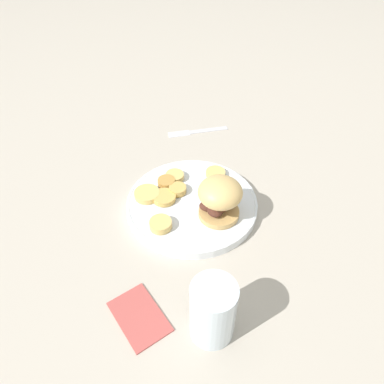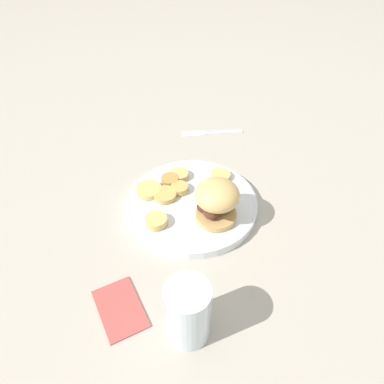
# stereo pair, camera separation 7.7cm
# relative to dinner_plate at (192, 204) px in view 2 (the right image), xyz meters

# --- Properties ---
(ground_plane) EXTENTS (4.00, 4.00, 0.00)m
(ground_plane) POSITION_rel_dinner_plate_xyz_m (0.00, 0.00, -0.01)
(ground_plane) COLOR #B2A899
(dinner_plate) EXTENTS (0.28, 0.28, 0.02)m
(dinner_plate) POSITION_rel_dinner_plate_xyz_m (0.00, 0.00, 0.00)
(dinner_plate) COLOR white
(dinner_plate) RESTS_ON ground_plane
(sandwich) EXTENTS (0.09, 0.09, 0.09)m
(sandwich) POSITION_rel_dinner_plate_xyz_m (-0.07, -0.02, 0.06)
(sandwich) COLOR tan
(sandwich) RESTS_ON dinner_plate
(potato_round_0) EXTENTS (0.04, 0.04, 0.01)m
(potato_round_0) POSITION_rel_dinner_plate_xyz_m (0.07, 0.01, 0.02)
(potato_round_0) COLOR #BC8942
(potato_round_0) RESTS_ON dinner_plate
(potato_round_1) EXTENTS (0.05, 0.05, 0.01)m
(potato_round_1) POSITION_rel_dinner_plate_xyz_m (0.04, 0.04, 0.02)
(potato_round_1) COLOR tan
(potato_round_1) RESTS_ON dinner_plate
(potato_round_2) EXTENTS (0.04, 0.04, 0.01)m
(potato_round_2) POSITION_rel_dinner_plate_xyz_m (0.03, -0.09, 0.01)
(potato_round_2) COLOR #DBB766
(potato_round_2) RESTS_ON dinner_plate
(potato_round_3) EXTENTS (0.05, 0.05, 0.01)m
(potato_round_3) POSITION_rel_dinner_plate_xyz_m (0.07, 0.07, 0.02)
(potato_round_3) COLOR #DBB766
(potato_round_3) RESTS_ON dinner_plate
(potato_round_4) EXTENTS (0.04, 0.04, 0.01)m
(potato_round_4) POSITION_rel_dinner_plate_xyz_m (0.08, -0.02, 0.02)
(potato_round_4) COLOR #DBB766
(potato_round_4) RESTS_ON dinner_plate
(potato_round_5) EXTENTS (0.04, 0.04, 0.01)m
(potato_round_5) POSITION_rel_dinner_plate_xyz_m (-0.02, 0.09, 0.02)
(potato_round_5) COLOR #DBB766
(potato_round_5) RESTS_ON dinner_plate
(potato_round_6) EXTENTS (0.04, 0.04, 0.01)m
(potato_round_6) POSITION_rel_dinner_plate_xyz_m (0.04, 0.01, 0.02)
(potato_round_6) COLOR tan
(potato_round_6) RESTS_ON dinner_plate
(fork) EXTENTS (0.09, 0.16, 0.00)m
(fork) POSITION_rel_dinner_plate_xyz_m (0.21, -0.19, -0.01)
(fork) COLOR silver
(fork) RESTS_ON ground_plane
(drinking_glass) EXTENTS (0.07, 0.07, 0.12)m
(drinking_glass) POSITION_rel_dinner_plate_xyz_m (-0.23, 0.15, 0.05)
(drinking_glass) COLOR silver
(drinking_glass) RESTS_ON ground_plane
(napkin) EXTENTS (0.11, 0.08, 0.01)m
(napkin) POSITION_rel_dinner_plate_xyz_m (-0.14, 0.23, -0.01)
(napkin) COLOR #B24C47
(napkin) RESTS_ON ground_plane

